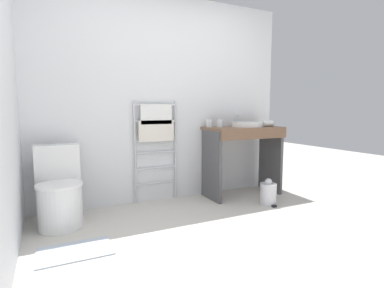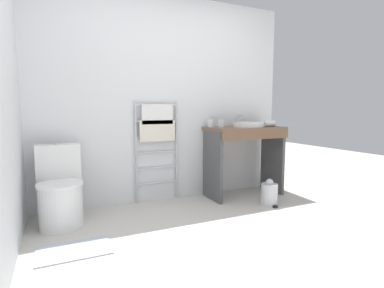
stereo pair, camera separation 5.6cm
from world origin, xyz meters
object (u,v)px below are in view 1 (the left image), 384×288
Objects in this scene: sink_basin at (247,124)px; cup_near_wall at (209,123)px; toilet at (59,194)px; towel_radiator at (156,130)px; cup_near_edge at (220,123)px; trash_bin at (268,193)px; hair_dryer at (267,124)px.

cup_near_wall reaches higher than sink_basin.
toilet is 1.98× the size of sink_basin.
towel_radiator reaches higher than cup_near_edge.
sink_basin is at bearing -20.49° from cup_near_edge.
sink_basin is 1.26× the size of trash_bin.
sink_basin is at bearing -23.11° from cup_near_wall.
toilet reaches higher than trash_bin.
towel_radiator is at bearing 148.40° from trash_bin.
towel_radiator is at bearing 177.05° from cup_near_wall.
cup_near_edge is at bearing 163.43° from hair_dryer.
trash_bin is at bearing -92.63° from sink_basin.
hair_dryer reaches higher than trash_bin.
hair_dryer is (1.43, -0.29, 0.06)m from towel_radiator.
toilet is at bearing -173.46° from cup_near_edge.
cup_near_edge is (0.12, -0.07, -0.00)m from cup_near_wall.
toilet is 1.27m from towel_radiator.
sink_basin is (2.24, 0.09, 0.61)m from toilet.
trash_bin is (1.13, -0.69, -0.73)m from towel_radiator.
cup_near_wall is 0.32× the size of trash_bin.
sink_basin reaches higher than toilet.
toilet is 0.64× the size of towel_radiator.
towel_radiator is (1.09, 0.32, 0.56)m from toilet.
sink_basin is 4.04× the size of cup_near_edge.
hair_dryer is at bearing 53.63° from trash_bin.
towel_radiator is 1.46m from hair_dryer.
cup_near_edge is (1.91, 0.22, 0.63)m from toilet.
cup_near_edge is 0.64m from hair_dryer.
cup_near_edge is at bearing 117.73° from trash_bin.
towel_radiator is 3.87× the size of trash_bin.
toilet is at bearing -163.52° from towel_radiator.
toilet is 1.92m from cup_near_wall.
trash_bin is (-0.02, -0.47, -0.79)m from sink_basin.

